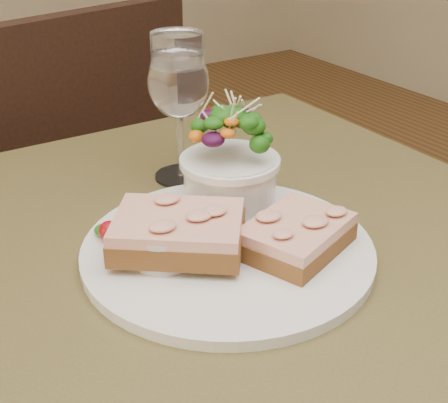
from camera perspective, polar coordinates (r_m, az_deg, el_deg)
cafe_table at (r=0.71m, az=-1.18°, el=-12.12°), size 0.80×0.80×0.75m
chair_far at (r=1.49m, az=-14.12°, el=-6.13°), size 0.51×0.51×0.90m
dinner_plate at (r=0.65m, az=0.34°, el=-4.43°), size 0.30×0.30×0.01m
sandwich_front at (r=0.64m, az=6.63°, el=-3.10°), size 0.13×0.12×0.03m
sandwich_back at (r=0.63m, az=-4.20°, el=-2.76°), size 0.16×0.15×0.03m
ramekin at (r=0.62m, az=-5.58°, el=-3.73°), size 0.06×0.06×0.04m
salad_bowl at (r=0.70m, az=0.54°, el=3.92°), size 0.11×0.11×0.13m
garnish at (r=0.67m, az=-9.89°, el=-2.45°), size 0.05×0.04×0.02m
wine_glass at (r=0.78m, az=-4.17°, el=10.44°), size 0.08×0.08×0.18m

